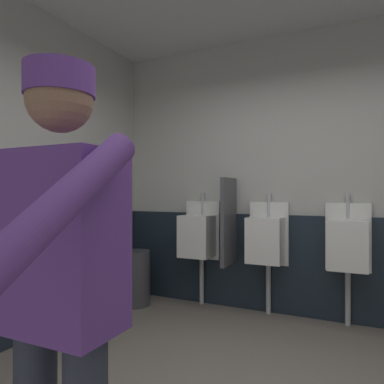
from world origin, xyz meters
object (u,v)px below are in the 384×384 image
at_px(urinal_middle, 266,239).
at_px(urinal_right, 348,244).
at_px(person, 58,277).
at_px(trash_bin, 135,278).
at_px(urinal_left, 198,235).

xyz_separation_m(urinal_middle, urinal_right, (0.75, 0.00, 0.00)).
bearing_deg(person, trash_bin, 119.18).
bearing_deg(trash_bin, urinal_left, 22.00).
relative_size(urinal_middle, trash_bin, 2.07).
relative_size(urinal_right, trash_bin, 2.07).
bearing_deg(urinal_left, urinal_right, 0.00).
distance_m(urinal_left, trash_bin, 0.85).
height_order(urinal_left, trash_bin, urinal_left).
bearing_deg(urinal_right, trash_bin, -173.03).
relative_size(urinal_left, urinal_middle, 1.00).
height_order(urinal_middle, person, person).
bearing_deg(urinal_left, person, -75.44).
height_order(urinal_left, person, person).
height_order(urinal_right, trash_bin, urinal_right).
bearing_deg(urinal_right, urinal_middle, 180.00).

